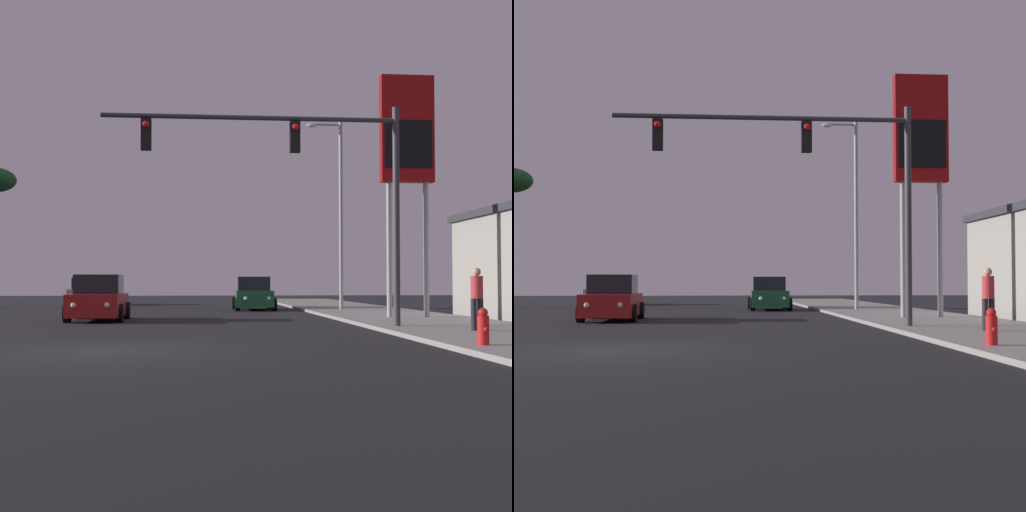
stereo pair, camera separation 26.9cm
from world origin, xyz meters
The scene contains 10 objects.
ground_plane centered at (0.00, 0.00, 0.00)m, with size 120.00×120.00×0.00m, color black.
sidewalk_right centered at (9.50, 10.00, 0.06)m, with size 5.00×60.00×0.12m.
car_red centered at (-1.76, 11.63, 0.76)m, with size 2.04×4.31×1.68m.
car_green centered at (4.75, 21.11, 0.76)m, with size 2.04×4.34×1.68m.
car_tan centered at (-4.94, 30.15, 0.76)m, with size 2.04×4.33×1.68m.
traffic_light_mast centered at (5.12, 5.65, 4.80)m, with size 8.77×0.36×6.50m.
street_lamp centered at (8.61, 18.55, 5.12)m, with size 1.74×0.24×9.00m.
gas_station_sign centered at (9.63, 10.82, 6.62)m, with size 2.00×0.42×9.00m.
fire_hydrant centered at (7.64, -0.79, 0.49)m, with size 0.24×0.34×0.76m.
pedestrian_on_sidewalk centered at (9.24, 3.44, 1.03)m, with size 0.34×0.32×1.67m.
Camera 1 is at (1.73, -14.96, 1.41)m, focal length 50.00 mm.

